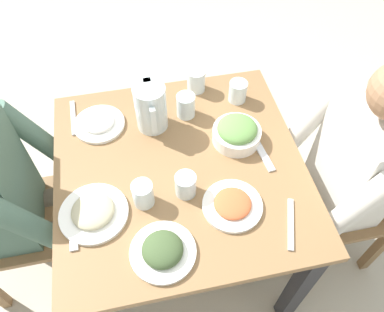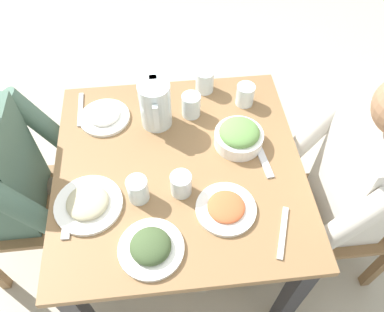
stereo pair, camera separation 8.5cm
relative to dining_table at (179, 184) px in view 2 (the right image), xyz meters
name	(u,v)px [view 2 (the right image)]	position (x,y,z in m)	size (l,w,h in m)	color
ground_plane	(183,250)	(0.00, 0.00, -0.62)	(8.00, 8.00, 0.00)	#B7AD99
dining_table	(179,184)	(0.00, 0.00, 0.00)	(0.89, 0.89, 0.75)	olive
chair_far	(369,203)	(0.09, 0.78, -0.13)	(0.40, 0.40, 0.87)	olive
diner_near	(30,178)	(-0.08, -0.58, 0.01)	(0.48, 0.53, 1.16)	#4C6B5B
diner_far	(332,189)	(0.09, 0.58, 0.01)	(0.48, 0.53, 1.16)	silver
water_pitcher	(155,105)	(-0.22, -0.07, 0.22)	(0.16, 0.12, 0.19)	silver
salad_bowl	(239,136)	(-0.08, 0.23, 0.17)	(0.18, 0.18, 0.09)	white
plate_rice_curry	(226,208)	(0.20, 0.14, 0.14)	(0.20, 0.20, 0.04)	white
plate_beans	(88,203)	(0.13, -0.31, 0.14)	(0.23, 0.23, 0.04)	white
plate_dolmas	(151,247)	(0.31, -0.11, 0.15)	(0.21, 0.21, 0.06)	white
plate_yoghurt	(104,116)	(-0.26, -0.27, 0.14)	(0.20, 0.20, 0.04)	white
water_glass_by_pitcher	(205,81)	(-0.38, 0.14, 0.18)	(0.08, 0.08, 0.10)	silver
water_glass_center	(191,105)	(-0.25, 0.07, 0.18)	(0.07, 0.07, 0.10)	silver
water_glass_far_left	(245,95)	(-0.29, 0.30, 0.17)	(0.07, 0.07, 0.09)	silver
water_glass_far_right	(138,190)	(0.12, -0.14, 0.18)	(0.07, 0.07, 0.10)	silver
water_glass_near_left	(181,184)	(0.11, 0.00, 0.17)	(0.07, 0.07, 0.09)	silver
fork_near	(68,216)	(0.17, -0.38, 0.13)	(0.17, 0.03, 0.01)	silver
knife_near	(81,109)	(-0.32, -0.37, 0.13)	(0.18, 0.02, 0.01)	silver
fork_far	(263,159)	(0.01, 0.31, 0.13)	(0.17, 0.03, 0.01)	silver
knife_far	(283,232)	(0.30, 0.31, 0.13)	(0.18, 0.02, 0.01)	silver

